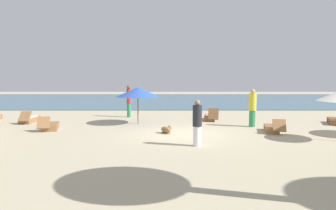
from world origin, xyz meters
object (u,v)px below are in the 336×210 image
object	(u,v)px
lounger_1	(29,119)
dog	(167,130)
lounger_2	(210,117)
umbrella_2	(138,92)
lounger_4	(51,126)
person_0	(197,123)
lounger_0	(272,129)
lounger_6	(336,121)
person_1	(129,100)
person_3	(253,108)

from	to	relation	value
lounger_1	dog	world-z (taller)	lounger_1
dog	lounger_2	bearing A→B (deg)	58.83
umbrella_2	lounger_4	xyz separation A→B (m)	(-4.08, -1.73, -1.54)
lounger_2	person_0	world-z (taller)	person_0
person_0	dog	size ratio (longest dim) A/B	2.55
umbrella_2	dog	size ratio (longest dim) A/B	3.33
lounger_0	person_0	bearing A→B (deg)	-141.78
lounger_6	person_1	distance (m)	11.70
lounger_0	lounger_1	world-z (taller)	lounger_1
lounger_4	person_0	size ratio (longest dim) A/B	1.01
lounger_0	person_0	size ratio (longest dim) A/B	1.02
person_3	dog	world-z (taller)	person_3
lounger_6	person_1	size ratio (longest dim) A/B	0.92
umbrella_2	person_0	distance (m)	6.08
lounger_2	umbrella_2	bearing A→B (deg)	-161.27
person_0	person_1	distance (m)	8.81
lounger_0	person_0	world-z (taller)	person_0
lounger_2	lounger_6	world-z (taller)	lounger_2
lounger_1	person_1	bearing A→B (deg)	22.47
lounger_2	person_3	xyz separation A→B (m)	(1.87, -2.24, 0.79)
lounger_6	person_3	xyz separation A→B (m)	(-4.67, -0.85, 0.80)
person_1	dog	xyz separation A→B (m)	(2.31, -5.46, -0.85)
lounger_2	dog	size ratio (longest dim) A/B	2.47
person_0	dog	world-z (taller)	person_0
lounger_1	person_3	bearing A→B (deg)	-6.74
umbrella_2	lounger_1	world-z (taller)	umbrella_2
lounger_1	person_0	size ratio (longest dim) A/B	0.98
umbrella_2	person_3	size ratio (longest dim) A/B	1.20
umbrella_2	person_0	size ratio (longest dim) A/B	1.31
person_1	umbrella_2	bearing A→B (deg)	-73.77
person_1	lounger_4	bearing A→B (deg)	-126.64
lounger_1	person_0	world-z (taller)	person_0
person_1	person_0	bearing A→B (deg)	-66.65
person_1	person_3	distance (m)	7.57
lounger_2	person_3	bearing A→B (deg)	-50.20
person_0	person_3	size ratio (longest dim) A/B	0.92
dog	person_3	bearing A→B (deg)	23.31
lounger_6	person_3	bearing A→B (deg)	-169.70
lounger_1	dog	bearing A→B (deg)	-23.50
lounger_6	lounger_1	bearing A→B (deg)	178.06
lounger_0	person_3	distance (m)	1.84
umbrella_2	lounger_6	size ratio (longest dim) A/B	1.27
lounger_1	lounger_4	distance (m)	2.99
umbrella_2	dog	xyz separation A→B (m)	(1.53, -2.76, -1.54)
lounger_1	person_1	world-z (taller)	person_1
lounger_4	person_0	bearing A→B (deg)	-28.28
umbrella_2	lounger_1	xyz separation A→B (m)	(-6.04, 0.53, -1.54)
umbrella_2	lounger_2	size ratio (longest dim) A/B	1.35
lounger_1	lounger_2	distance (m)	10.09
lounger_4	person_0	xyz separation A→B (m)	(6.79, -3.65, 0.72)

